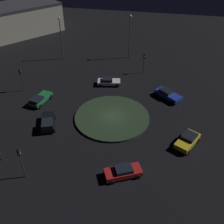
{
  "coord_description": "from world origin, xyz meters",
  "views": [
    {
      "loc": [
        29.96,
        6.5,
        23.74
      ],
      "look_at": [
        0.0,
        0.0,
        1.07
      ],
      "focal_mm": 40.6,
      "sensor_mm": 36.0,
      "label": 1
    }
  ],
  "objects_px": {
    "car_green": "(40,99)",
    "car_white": "(109,81)",
    "car_yellow": "(188,140)",
    "car_black": "(48,122)",
    "streetlamp_southwest": "(61,35)",
    "traffic_light_southeast_near": "(20,158)",
    "traffic_light_south": "(21,76)",
    "car_red": "(123,172)",
    "streetlamp_west": "(130,29)",
    "traffic_light_west": "(144,60)",
    "car_blue": "(168,94)"
  },
  "relations": [
    {
      "from": "car_white",
      "to": "traffic_light_south",
      "type": "height_order",
      "value": "traffic_light_south"
    },
    {
      "from": "car_blue",
      "to": "car_white",
      "type": "height_order",
      "value": "car_blue"
    },
    {
      "from": "car_black",
      "to": "streetlamp_west",
      "type": "xyz_separation_m",
      "value": [
        -26.22,
        7.6,
        5.5
      ]
    },
    {
      "from": "car_yellow",
      "to": "car_black",
      "type": "xyz_separation_m",
      "value": [
        0.45,
        -19.67,
        0.05
      ]
    },
    {
      "from": "car_white",
      "to": "traffic_light_west",
      "type": "bearing_deg",
      "value": 35.08
    },
    {
      "from": "traffic_light_south",
      "to": "car_blue",
      "type": "bearing_deg",
      "value": 21.38
    },
    {
      "from": "traffic_light_southeast_near",
      "to": "car_white",
      "type": "bearing_deg",
      "value": 17.7
    },
    {
      "from": "car_yellow",
      "to": "traffic_light_south",
      "type": "height_order",
      "value": "traffic_light_south"
    },
    {
      "from": "car_black",
      "to": "car_red",
      "type": "bearing_deg",
      "value": -139.83
    },
    {
      "from": "car_yellow",
      "to": "car_black",
      "type": "distance_m",
      "value": 19.68
    },
    {
      "from": "traffic_light_southeast_near",
      "to": "traffic_light_south",
      "type": "bearing_deg",
      "value": 57.7
    },
    {
      "from": "car_white",
      "to": "traffic_light_southeast_near",
      "type": "relative_size",
      "value": 0.99
    },
    {
      "from": "traffic_light_west",
      "to": "streetlamp_west",
      "type": "bearing_deg",
      "value": -138.41
    },
    {
      "from": "car_blue",
      "to": "car_black",
      "type": "bearing_deg",
      "value": -107.1
    },
    {
      "from": "traffic_light_southeast_near",
      "to": "car_red",
      "type": "bearing_deg",
      "value": -47.48
    },
    {
      "from": "car_blue",
      "to": "car_black",
      "type": "xyz_separation_m",
      "value": [
        11.47,
        -16.68,
        0.05
      ]
    },
    {
      "from": "car_blue",
      "to": "car_red",
      "type": "height_order",
      "value": "car_blue"
    },
    {
      "from": "car_red",
      "to": "traffic_light_south",
      "type": "distance_m",
      "value": 25.47
    },
    {
      "from": "car_black",
      "to": "traffic_light_south",
      "type": "height_order",
      "value": "traffic_light_south"
    },
    {
      "from": "car_white",
      "to": "traffic_light_south",
      "type": "xyz_separation_m",
      "value": [
        5.27,
        -14.15,
        2.32
      ]
    },
    {
      "from": "car_green",
      "to": "streetlamp_west",
      "type": "bearing_deg",
      "value": -18.23
    },
    {
      "from": "traffic_light_south",
      "to": "traffic_light_southeast_near",
      "type": "distance_m",
      "value": 19.87
    },
    {
      "from": "traffic_light_southeast_near",
      "to": "traffic_light_west",
      "type": "bearing_deg",
      "value": 9.57
    },
    {
      "from": "car_blue",
      "to": "car_red",
      "type": "bearing_deg",
      "value": -65.48
    },
    {
      "from": "car_blue",
      "to": "streetlamp_west",
      "type": "distance_m",
      "value": 18.19
    },
    {
      "from": "car_yellow",
      "to": "traffic_light_southeast_near",
      "type": "bearing_deg",
      "value": -34.94
    },
    {
      "from": "traffic_light_west",
      "to": "traffic_light_south",
      "type": "bearing_deg",
      "value": -49.69
    },
    {
      "from": "car_blue",
      "to": "car_red",
      "type": "distance_m",
      "value": 18.57
    },
    {
      "from": "car_yellow",
      "to": "traffic_light_west",
      "type": "xyz_separation_m",
      "value": [
        -19.17,
        -8.13,
        2.1
      ]
    },
    {
      "from": "traffic_light_southeast_near",
      "to": "streetlamp_west",
      "type": "distance_m",
      "value": 36.08
    },
    {
      "from": "car_blue",
      "to": "streetlamp_southwest",
      "type": "bearing_deg",
      "value": -167.47
    },
    {
      "from": "car_red",
      "to": "traffic_light_south",
      "type": "relative_size",
      "value": 1.09
    },
    {
      "from": "car_green",
      "to": "traffic_light_west",
      "type": "height_order",
      "value": "traffic_light_west"
    },
    {
      "from": "car_blue",
      "to": "traffic_light_west",
      "type": "xyz_separation_m",
      "value": [
        -8.15,
        -5.14,
        2.11
      ]
    },
    {
      "from": "car_yellow",
      "to": "streetlamp_west",
      "type": "distance_m",
      "value": 29.0
    },
    {
      "from": "traffic_light_west",
      "to": "streetlamp_west",
      "type": "xyz_separation_m",
      "value": [
        -6.6,
        -3.94,
        3.45
      ]
    },
    {
      "from": "car_red",
      "to": "streetlamp_southwest",
      "type": "bearing_deg",
      "value": -83.83
    },
    {
      "from": "streetlamp_southwest",
      "to": "streetlamp_west",
      "type": "bearing_deg",
      "value": 104.53
    },
    {
      "from": "car_green",
      "to": "car_white",
      "type": "height_order",
      "value": "car_white"
    },
    {
      "from": "car_yellow",
      "to": "traffic_light_south",
      "type": "xyz_separation_m",
      "value": [
        -7.94,
        -27.94,
        2.26
      ]
    },
    {
      "from": "streetlamp_southwest",
      "to": "traffic_light_south",
      "type": "bearing_deg",
      "value": -7.82
    },
    {
      "from": "car_red",
      "to": "traffic_light_west",
      "type": "height_order",
      "value": "traffic_light_west"
    },
    {
      "from": "car_white",
      "to": "streetlamp_west",
      "type": "bearing_deg",
      "value": 70.8
    },
    {
      "from": "car_white",
      "to": "streetlamp_southwest",
      "type": "xyz_separation_m",
      "value": [
        -8.96,
        -12.2,
        4.72
      ]
    },
    {
      "from": "car_yellow",
      "to": "traffic_light_south",
      "type": "distance_m",
      "value": 29.14
    },
    {
      "from": "car_yellow",
      "to": "streetlamp_southwest",
      "type": "height_order",
      "value": "streetlamp_southwest"
    },
    {
      "from": "car_red",
      "to": "streetlamp_southwest",
      "type": "xyz_separation_m",
      "value": [
        -29.18,
        -18.54,
        4.69
      ]
    },
    {
      "from": "car_yellow",
      "to": "traffic_light_west",
      "type": "height_order",
      "value": "traffic_light_west"
    },
    {
      "from": "streetlamp_west",
      "to": "car_yellow",
      "type": "bearing_deg",
      "value": 25.1
    },
    {
      "from": "car_green",
      "to": "traffic_light_southeast_near",
      "type": "bearing_deg",
      "value": -150.36
    }
  ]
}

